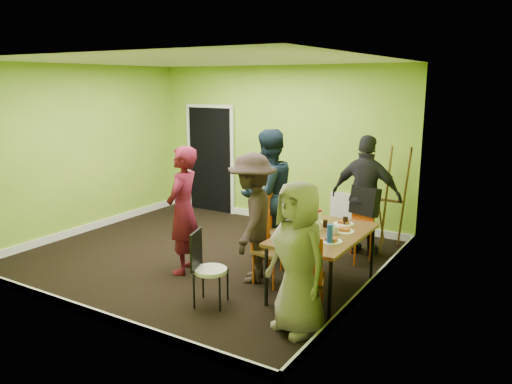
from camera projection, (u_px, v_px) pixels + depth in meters
ground at (205, 256)px, 7.38m from camera, size 5.00×5.00×0.00m
room_walls at (204, 190)px, 7.22m from camera, size 5.04×4.54×2.82m
dining_table at (323, 237)px, 5.98m from camera, size 0.90×1.50×0.75m
chair_left_far at (276, 225)px, 6.98m from camera, size 0.49×0.49×1.00m
chair_left_near at (267, 244)px, 6.32m from camera, size 0.43×0.43×0.92m
chair_back_end at (362, 208)px, 7.16m from camera, size 0.56×0.61×1.05m
chair_front_end at (305, 273)px, 5.25m from camera, size 0.51×0.52×0.98m
chair_bentwood at (205, 264)px, 5.70m from camera, size 0.43×0.42×0.87m
easel at (389, 198)px, 7.52m from camera, size 0.65×0.61×1.62m
plate_near_left at (315, 222)px, 6.42m from camera, size 0.22×0.22×0.01m
plate_near_right at (288, 240)px, 5.69m from camera, size 0.25×0.25×0.01m
plate_far_back at (343, 224)px, 6.33m from camera, size 0.26×0.26×0.01m
plate_far_front at (295, 246)px, 5.48m from camera, size 0.24×0.24×0.01m
plate_wall_back at (344, 231)px, 6.01m from camera, size 0.25×0.25×0.01m
plate_wall_front at (331, 241)px, 5.64m from camera, size 0.26×0.26×0.01m
thermos at (319, 221)px, 6.06m from camera, size 0.07×0.07×0.23m
blue_bottle at (330, 234)px, 5.56m from camera, size 0.07×0.07×0.22m
orange_bottle at (320, 226)px, 6.11m from camera, size 0.03×0.03×0.08m
glass_mid at (325, 223)px, 6.20m from camera, size 0.06×0.06×0.10m
glass_back at (345, 221)px, 6.29m from camera, size 0.06×0.06×0.10m
glass_front at (316, 239)px, 5.57m from camera, size 0.07×0.07×0.10m
cup_a at (306, 230)px, 5.91m from camera, size 0.13×0.13×0.10m
cup_b at (335, 230)px, 5.94m from camera, size 0.09×0.09×0.09m
person_standing at (183, 210)px, 6.60m from camera, size 0.55×0.71×1.71m
person_left_far at (268, 194)px, 7.21m from camera, size 0.97×1.09×1.87m
person_left_near at (252, 218)px, 6.32m from camera, size 0.97×1.23×1.66m
person_back_end at (366, 196)px, 7.30m from camera, size 1.05×0.44×1.78m
person_front_end at (298, 258)px, 5.01m from camera, size 0.91×0.76×1.58m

